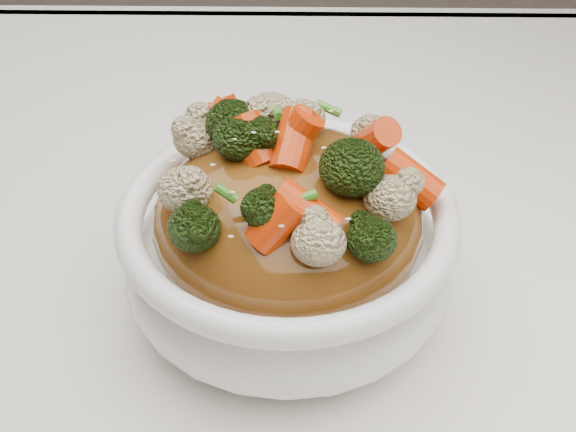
# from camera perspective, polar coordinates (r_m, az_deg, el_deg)

# --- Properties ---
(tablecloth) EXTENTS (1.20, 0.80, 0.04)m
(tablecloth) POSITION_cam_1_polar(r_m,az_deg,el_deg) (0.51, 6.16, -7.73)
(tablecloth) COLOR white
(tablecloth) RESTS_ON dining_table
(bowl) EXTENTS (0.24, 0.24, 0.08)m
(bowl) POSITION_cam_1_polar(r_m,az_deg,el_deg) (0.47, 0.00, -2.70)
(bowl) COLOR white
(bowl) RESTS_ON tablecloth
(sauce_base) EXTENTS (0.19, 0.19, 0.08)m
(sauce_base) POSITION_cam_1_polar(r_m,az_deg,el_deg) (0.45, 0.00, -0.26)
(sauce_base) COLOR brown
(sauce_base) RESTS_ON bowl
(carrots) EXTENTS (0.19, 0.19, 0.04)m
(carrots) POSITION_cam_1_polar(r_m,az_deg,el_deg) (0.42, 0.00, 5.54)
(carrots) COLOR red
(carrots) RESTS_ON sauce_base
(broccoli) EXTENTS (0.19, 0.19, 0.04)m
(broccoli) POSITION_cam_1_polar(r_m,az_deg,el_deg) (0.42, 0.00, 5.44)
(broccoli) COLOR black
(broccoli) RESTS_ON sauce_base
(cauliflower) EXTENTS (0.19, 0.19, 0.03)m
(cauliflower) POSITION_cam_1_polar(r_m,az_deg,el_deg) (0.42, 0.00, 5.24)
(cauliflower) COLOR beige
(cauliflower) RESTS_ON sauce_base
(scallions) EXTENTS (0.14, 0.14, 0.02)m
(scallions) POSITION_cam_1_polar(r_m,az_deg,el_deg) (0.42, -0.00, 5.64)
(scallions) COLOR #38811D
(scallions) RESTS_ON sauce_base
(sesame_seeds) EXTENTS (0.17, 0.17, 0.01)m
(sesame_seeds) POSITION_cam_1_polar(r_m,az_deg,el_deg) (0.42, -0.00, 5.64)
(sesame_seeds) COLOR beige
(sesame_seeds) RESTS_ON sauce_base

